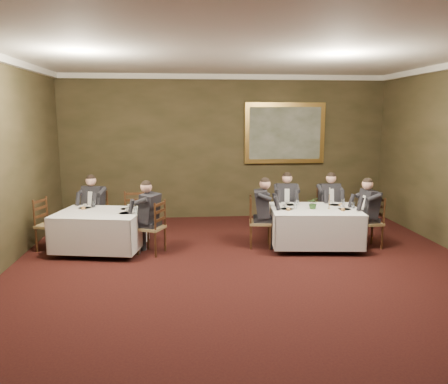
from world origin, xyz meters
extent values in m
plane|color=black|center=(0.00, 0.00, 0.00)|extent=(10.00, 10.00, 0.00)
cube|color=silver|center=(0.00, 0.00, 3.50)|extent=(8.00, 10.00, 0.10)
cube|color=#2D2A16|center=(0.00, 5.00, 1.75)|extent=(8.00, 0.10, 3.50)
cube|color=white|center=(0.00, 4.95, 3.44)|extent=(8.00, 0.10, 0.12)
cube|color=black|center=(1.47, 2.25, 0.73)|extent=(1.72, 1.37, 0.04)
cube|color=white|center=(1.47, 2.25, 0.76)|extent=(1.79, 1.43, 0.02)
cube|color=white|center=(1.47, 2.25, 0.42)|extent=(1.81, 1.45, 0.65)
cube|color=black|center=(-2.60, 2.32, 0.73)|extent=(1.66, 1.37, 0.04)
cube|color=white|center=(-2.60, 2.32, 0.76)|extent=(1.73, 1.44, 0.02)
cube|color=white|center=(-2.60, 2.32, 0.42)|extent=(1.76, 1.46, 0.65)
cube|color=olive|center=(1.12, 3.14, 0.48)|extent=(0.49, 0.47, 0.05)
cube|color=black|center=(1.14, 3.33, 0.73)|extent=(0.38, 0.08, 0.54)
cube|color=black|center=(1.12, 3.14, 0.86)|extent=(0.45, 0.36, 0.55)
sphere|color=#DFA08B|center=(1.12, 3.14, 1.24)|extent=(0.23, 0.23, 0.21)
cube|color=olive|center=(2.01, 3.05, 0.48)|extent=(0.45, 0.43, 0.05)
cube|color=black|center=(2.01, 3.24, 0.73)|extent=(0.38, 0.04, 0.54)
cube|color=black|center=(2.01, 3.05, 0.86)|extent=(0.43, 0.32, 0.55)
sphere|color=#DFA08B|center=(2.01, 3.05, 1.24)|extent=(0.22, 0.22, 0.21)
cube|color=olive|center=(0.43, 2.36, 0.48)|extent=(0.47, 0.49, 0.05)
cube|color=black|center=(0.24, 2.39, 0.73)|extent=(0.08, 0.38, 0.54)
cube|color=black|center=(0.43, 2.36, 0.86)|extent=(0.36, 0.46, 0.55)
sphere|color=#DFA08B|center=(0.43, 2.36, 1.24)|extent=(0.24, 0.24, 0.21)
cube|color=olive|center=(2.52, 2.14, 0.48)|extent=(0.46, 0.48, 0.05)
cube|color=black|center=(2.71, 2.15, 0.73)|extent=(0.07, 0.38, 0.54)
cube|color=black|center=(2.52, 2.14, 0.86)|extent=(0.35, 0.45, 0.55)
sphere|color=#DFA08B|center=(2.52, 2.14, 1.24)|extent=(0.23, 0.23, 0.21)
cube|color=olive|center=(-2.86, 3.17, 0.48)|extent=(0.56, 0.54, 0.05)
cube|color=black|center=(-2.80, 3.35, 0.73)|extent=(0.37, 0.16, 0.54)
cube|color=black|center=(-2.86, 3.17, 0.86)|extent=(0.50, 0.43, 0.55)
sphere|color=#DFA08B|center=(-2.86, 3.17, 1.24)|extent=(0.27, 0.27, 0.21)
cube|color=olive|center=(-2.04, 3.01, 0.48)|extent=(0.47, 0.45, 0.05)
cube|color=black|center=(-2.06, 3.20, 0.73)|extent=(0.38, 0.06, 0.54)
cube|color=olive|center=(-1.64, 2.14, 0.48)|extent=(0.57, 0.58, 0.05)
cube|color=black|center=(-1.47, 2.06, 0.73)|extent=(0.19, 0.36, 0.54)
cube|color=black|center=(-1.64, 2.14, 0.86)|extent=(0.46, 0.51, 0.55)
sphere|color=#DFA08B|center=(-1.64, 2.14, 1.24)|extent=(0.28, 0.28, 0.21)
cube|color=olive|center=(-3.56, 2.50, 0.48)|extent=(0.54, 0.55, 0.05)
cube|color=black|center=(-3.73, 2.56, 0.73)|extent=(0.15, 0.37, 0.54)
imported|color=#2D5926|center=(1.43, 2.22, 0.89)|extent=(0.28, 0.27, 0.25)
cylinder|color=#C38C3B|center=(1.73, 2.19, 0.77)|extent=(0.06, 0.06, 0.02)
cylinder|color=#C38C3B|center=(1.73, 2.19, 0.93)|extent=(0.01, 0.01, 0.29)
cylinder|color=white|center=(1.73, 2.19, 1.13)|extent=(0.02, 0.02, 0.12)
cylinder|color=white|center=(1.06, 2.65, 0.77)|extent=(0.25, 0.25, 0.01)
cylinder|color=white|center=(1.06, 2.80, 0.80)|extent=(0.08, 0.08, 0.05)
cylinder|color=white|center=(1.23, 2.65, 0.83)|extent=(0.06, 0.06, 0.14)
cylinder|color=white|center=(-2.95, 2.72, 0.77)|extent=(0.25, 0.25, 0.01)
cylinder|color=white|center=(-2.95, 2.87, 0.80)|extent=(0.08, 0.08, 0.05)
cylinder|color=white|center=(-2.78, 2.72, 0.83)|extent=(0.06, 0.06, 0.14)
cube|color=#C18F46|center=(1.47, 4.94, 2.10)|extent=(2.00, 0.08, 1.49)
cube|color=#444C32|center=(1.47, 4.90, 2.10)|extent=(1.78, 0.01, 1.27)
camera|label=1|loc=(-1.03, -5.76, 2.52)|focal=35.00mm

